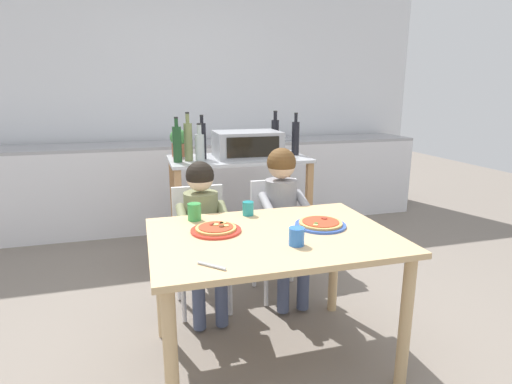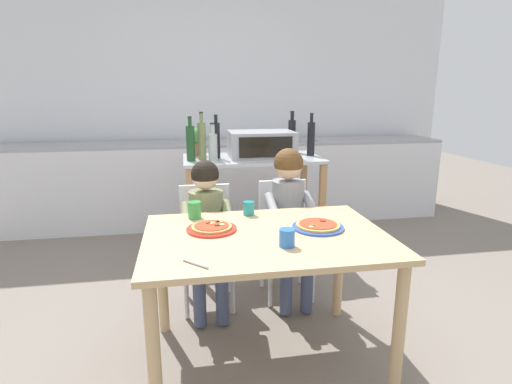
{
  "view_description": "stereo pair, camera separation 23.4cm",
  "coord_description": "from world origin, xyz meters",
  "px_view_note": "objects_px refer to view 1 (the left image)",
  "views": [
    {
      "loc": [
        -0.63,
        -1.89,
        1.45
      ],
      "look_at": [
        0.0,
        0.3,
        0.88
      ],
      "focal_mm": 28.76,
      "sensor_mm": 36.0,
      "label": 1
    },
    {
      "loc": [
        -0.4,
        -1.94,
        1.45
      ],
      "look_at": [
        0.0,
        0.3,
        0.88
      ],
      "focal_mm": 28.76,
      "sensor_mm": 36.0,
      "label": 2
    }
  ],
  "objects_px": {
    "kitchen_island_cart": "(239,191)",
    "dining_chair_left": "(201,238)",
    "pizza_plate_blue_rimmed": "(320,224)",
    "bottle_squat_spirits": "(188,141)",
    "drinking_cup_blue": "(297,236)",
    "pizza_plate_red_rimmed": "(216,229)",
    "drinking_cup_green": "(194,212)",
    "bottle_clear_vinegar": "(177,143)",
    "child_in_grey_shirt": "(284,205)",
    "dining_chair_right": "(278,229)",
    "serving_spoon": "(212,266)",
    "drinking_cup_teal": "(248,208)",
    "bottle_slim_sauce": "(275,135)",
    "dining_table": "(272,252)",
    "toaster_oven": "(247,144)",
    "child_in_olive_shirt": "(203,221)",
    "potted_herb_plant": "(178,142)",
    "bottle_tall_green_wine": "(202,140)",
    "bottle_brown_beer": "(200,146)",
    "bottle_dark_olive_oil": "(295,137)"
  },
  "relations": [
    {
      "from": "bottle_brown_beer",
      "to": "serving_spoon",
      "type": "distance_m",
      "value": 1.68
    },
    {
      "from": "bottle_slim_sauce",
      "to": "dining_chair_right",
      "type": "height_order",
      "value": "bottle_slim_sauce"
    },
    {
      "from": "child_in_olive_shirt",
      "to": "serving_spoon",
      "type": "distance_m",
      "value": 0.91
    },
    {
      "from": "bottle_brown_beer",
      "to": "child_in_olive_shirt",
      "type": "height_order",
      "value": "bottle_brown_beer"
    },
    {
      "from": "bottle_clear_vinegar",
      "to": "serving_spoon",
      "type": "xyz_separation_m",
      "value": [
        -0.03,
        -1.65,
        -0.31
      ]
    },
    {
      "from": "dining_chair_left",
      "to": "drinking_cup_teal",
      "type": "distance_m",
      "value": 0.52
    },
    {
      "from": "bottle_squat_spirits",
      "to": "drinking_cup_blue",
      "type": "xyz_separation_m",
      "value": [
        0.31,
        -1.55,
        -0.29
      ]
    },
    {
      "from": "kitchen_island_cart",
      "to": "dining_chair_left",
      "type": "xyz_separation_m",
      "value": [
        -0.44,
        -0.72,
        -0.13
      ]
    },
    {
      "from": "bottle_squat_spirits",
      "to": "drinking_cup_teal",
      "type": "relative_size",
      "value": 4.72
    },
    {
      "from": "bottle_brown_beer",
      "to": "dining_chair_left",
      "type": "bearing_deg",
      "value": -99.37
    },
    {
      "from": "potted_herb_plant",
      "to": "drinking_cup_teal",
      "type": "bearing_deg",
      "value": -77.92
    },
    {
      "from": "kitchen_island_cart",
      "to": "bottle_brown_beer",
      "type": "relative_size",
      "value": 3.84
    },
    {
      "from": "bottle_clear_vinegar",
      "to": "bottle_squat_spirits",
      "type": "height_order",
      "value": "bottle_squat_spirits"
    },
    {
      "from": "bottle_tall_green_wine",
      "to": "dining_table",
      "type": "xyz_separation_m",
      "value": [
        0.13,
        -1.43,
        -0.42
      ]
    },
    {
      "from": "bottle_squat_spirits",
      "to": "child_in_grey_shirt",
      "type": "relative_size",
      "value": 0.36
    },
    {
      "from": "dining_chair_right",
      "to": "drinking_cup_blue",
      "type": "height_order",
      "value": "dining_chair_right"
    },
    {
      "from": "pizza_plate_red_rimmed",
      "to": "pizza_plate_blue_rimmed",
      "type": "height_order",
      "value": "same"
    },
    {
      "from": "bottle_slim_sauce",
      "to": "drinking_cup_teal",
      "type": "relative_size",
      "value": 4.54
    },
    {
      "from": "child_in_olive_shirt",
      "to": "drinking_cup_teal",
      "type": "bearing_deg",
      "value": -44.38
    },
    {
      "from": "bottle_clear_vinegar",
      "to": "pizza_plate_red_rimmed",
      "type": "xyz_separation_m",
      "value": [
        0.07,
        -1.21,
        -0.3
      ]
    },
    {
      "from": "kitchen_island_cart",
      "to": "potted_herb_plant",
      "type": "height_order",
      "value": "potted_herb_plant"
    },
    {
      "from": "dining_chair_left",
      "to": "dining_chair_right",
      "type": "xyz_separation_m",
      "value": [
        0.56,
        0.05,
        0.0
      ]
    },
    {
      "from": "pizza_plate_red_rimmed",
      "to": "serving_spoon",
      "type": "bearing_deg",
      "value": -102.85
    },
    {
      "from": "bottle_squat_spirits",
      "to": "potted_herb_plant",
      "type": "height_order",
      "value": "bottle_squat_spirits"
    },
    {
      "from": "bottle_clear_vinegar",
      "to": "child_in_grey_shirt",
      "type": "relative_size",
      "value": 0.33
    },
    {
      "from": "child_in_olive_shirt",
      "to": "serving_spoon",
      "type": "xyz_separation_m",
      "value": [
        -0.1,
        -0.9,
        0.1
      ]
    },
    {
      "from": "child_in_grey_shirt",
      "to": "pizza_plate_red_rimmed",
      "type": "distance_m",
      "value": 0.77
    },
    {
      "from": "pizza_plate_blue_rimmed",
      "to": "bottle_squat_spirits",
      "type": "bearing_deg",
      "value": 112.25
    },
    {
      "from": "pizza_plate_red_rimmed",
      "to": "drinking_cup_green",
      "type": "height_order",
      "value": "drinking_cup_green"
    },
    {
      "from": "child_in_grey_shirt",
      "to": "drinking_cup_blue",
      "type": "relative_size",
      "value": 12.24
    },
    {
      "from": "bottle_tall_green_wine",
      "to": "pizza_plate_blue_rimmed",
      "type": "xyz_separation_m",
      "value": [
        0.42,
        -1.38,
        -0.31
      ]
    },
    {
      "from": "bottle_tall_green_wine",
      "to": "drinking_cup_teal",
      "type": "distance_m",
      "value": 1.12
    },
    {
      "from": "bottle_squat_spirits",
      "to": "drinking_cup_teal",
      "type": "distance_m",
      "value": 1.08
    },
    {
      "from": "bottle_dark_olive_oil",
      "to": "potted_herb_plant",
      "type": "xyz_separation_m",
      "value": [
        -0.98,
        0.18,
        -0.03
      ]
    },
    {
      "from": "toaster_oven",
      "to": "child_in_olive_shirt",
      "type": "distance_m",
      "value": 1.07
    },
    {
      "from": "toaster_oven",
      "to": "pizza_plate_blue_rimmed",
      "type": "relative_size",
      "value": 1.96
    },
    {
      "from": "bottle_clear_vinegar",
      "to": "drinking_cup_teal",
      "type": "xyz_separation_m",
      "value": [
        0.31,
        -0.98,
        -0.28
      ]
    },
    {
      "from": "toaster_oven",
      "to": "child_in_grey_shirt",
      "type": "relative_size",
      "value": 0.51
    },
    {
      "from": "drinking_cup_blue",
      "to": "dining_chair_left",
      "type": "bearing_deg",
      "value": 110.63
    },
    {
      "from": "kitchen_island_cart",
      "to": "child_in_olive_shirt",
      "type": "distance_m",
      "value": 0.96
    },
    {
      "from": "potted_herb_plant",
      "to": "child_in_olive_shirt",
      "type": "height_order",
      "value": "potted_herb_plant"
    },
    {
      "from": "toaster_oven",
      "to": "drinking_cup_blue",
      "type": "distance_m",
      "value": 1.65
    },
    {
      "from": "serving_spoon",
      "to": "drinking_cup_teal",
      "type": "bearing_deg",
      "value": 63.43
    },
    {
      "from": "bottle_tall_green_wine",
      "to": "drinking_cup_blue",
      "type": "relative_size",
      "value": 4.15
    },
    {
      "from": "toaster_oven",
      "to": "drinking_cup_green",
      "type": "xyz_separation_m",
      "value": [
        -0.6,
        -1.1,
        -0.23
      ]
    },
    {
      "from": "potted_herb_plant",
      "to": "bottle_brown_beer",
      "type": "bearing_deg",
      "value": -64.55
    },
    {
      "from": "bottle_slim_sauce",
      "to": "dining_table",
      "type": "xyz_separation_m",
      "value": [
        -0.57,
        -1.67,
        -0.43
      ]
    },
    {
      "from": "drinking_cup_blue",
      "to": "serving_spoon",
      "type": "xyz_separation_m",
      "value": [
        -0.43,
        -0.14,
        -0.04
      ]
    },
    {
      "from": "serving_spoon",
      "to": "dining_table",
      "type": "bearing_deg",
      "value": 40.92
    },
    {
      "from": "potted_herb_plant",
      "to": "child_in_grey_shirt",
      "type": "distance_m",
      "value": 1.2
    }
  ]
}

